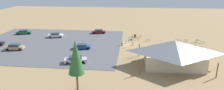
{
  "coord_description": "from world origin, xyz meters",
  "views": [
    {
      "loc": [
        -0.95,
        52.17,
        16.66
      ],
      "look_at": [
        4.1,
        4.69,
        1.2
      ],
      "focal_mm": 31.74,
      "sensor_mm": 36.0,
      "label": 1
    }
  ],
  "objects_px": {
    "bike_pavilion": "(174,52)",
    "bicycle_purple_by_bin": "(178,41)",
    "bicycle_blue_front_row": "(133,44)",
    "car_white_near_entry": "(55,35)",
    "bicycle_teal_yard_front": "(134,36)",
    "car_blue_inner_stall": "(82,46)",
    "bicycle_green_trailside": "(131,39)",
    "visitor_at_bikes": "(167,45)",
    "visitor_by_pavilion": "(122,42)",
    "car_green_aisle_side": "(24,32)",
    "bicycle_black_edge_north": "(186,41)",
    "bicycle_orange_yard_center": "(127,42)",
    "lot_sign": "(131,42)",
    "bicycle_silver_lone_east": "(148,40)",
    "bicycle_green_near_porch": "(201,42)",
    "bicycle_black_yard_left": "(197,41)",
    "bicycle_white_edge_south": "(194,44)",
    "bicycle_yellow_mid_cluster": "(136,39)",
    "car_silver_back_corner": "(76,59)",
    "pine_midwest": "(76,57)",
    "car_maroon_end_stall": "(99,31)",
    "trash_bin": "(135,36)",
    "car_tan_mid_lot": "(15,47)",
    "bicycle_red_back_row": "(140,37)"
  },
  "relations": [
    {
      "from": "bicycle_blue_front_row",
      "to": "car_green_aisle_side",
      "type": "distance_m",
      "value": 36.64
    },
    {
      "from": "bicycle_green_near_porch",
      "to": "bicycle_orange_yard_center",
      "type": "bearing_deg",
      "value": 4.49
    },
    {
      "from": "car_green_aisle_side",
      "to": "car_maroon_end_stall",
      "type": "bearing_deg",
      "value": -171.81
    },
    {
      "from": "car_silver_back_corner",
      "to": "visitor_at_bikes",
      "type": "bearing_deg",
      "value": -150.18
    },
    {
      "from": "bicycle_green_near_porch",
      "to": "bicycle_teal_yard_front",
      "type": "bearing_deg",
      "value": -15.82
    },
    {
      "from": "bicycle_blue_front_row",
      "to": "car_tan_mid_lot",
      "type": "bearing_deg",
      "value": 13.57
    },
    {
      "from": "bicycle_green_trailside",
      "to": "bicycle_green_near_porch",
      "type": "relative_size",
      "value": 0.94
    },
    {
      "from": "pine_midwest",
      "to": "bicycle_orange_yard_center",
      "type": "distance_m",
      "value": 27.52
    },
    {
      "from": "bicycle_red_back_row",
      "to": "car_maroon_end_stall",
      "type": "distance_m",
      "value": 14.06
    },
    {
      "from": "visitor_at_bikes",
      "to": "bicycle_silver_lone_east",
      "type": "bearing_deg",
      "value": -49.82
    },
    {
      "from": "bicycle_black_edge_north",
      "to": "bicycle_orange_yard_center",
      "type": "bearing_deg",
      "value": 9.46
    },
    {
      "from": "bicycle_silver_lone_east",
      "to": "bicycle_black_edge_north",
      "type": "height_order",
      "value": "bicycle_black_edge_north"
    },
    {
      "from": "bicycle_green_trailside",
      "to": "visitor_at_bikes",
      "type": "relative_size",
      "value": 0.88
    },
    {
      "from": "trash_bin",
      "to": "car_silver_back_corner",
      "type": "relative_size",
      "value": 0.18
    },
    {
      "from": "pine_midwest",
      "to": "bicycle_silver_lone_east",
      "type": "xyz_separation_m",
      "value": [
        -12.88,
        -28.24,
        -5.19
      ]
    },
    {
      "from": "bike_pavilion",
      "to": "bicycle_purple_by_bin",
      "type": "bearing_deg",
      "value": -105.16
    },
    {
      "from": "bike_pavilion",
      "to": "pine_midwest",
      "type": "distance_m",
      "value": 20.52
    },
    {
      "from": "bicycle_teal_yard_front",
      "to": "bicycle_white_edge_south",
      "type": "distance_m",
      "value": 17.81
    },
    {
      "from": "bicycle_blue_front_row",
      "to": "car_white_near_entry",
      "type": "bearing_deg",
      "value": -12.38
    },
    {
      "from": "bicycle_purple_by_bin",
      "to": "car_maroon_end_stall",
      "type": "xyz_separation_m",
      "value": [
        24.41,
        -7.2,
        0.31
      ]
    },
    {
      "from": "bicycle_blue_front_row",
      "to": "visitor_at_bikes",
      "type": "xyz_separation_m",
      "value": [
        -8.82,
        1.62,
        0.55
      ]
    },
    {
      "from": "bicycle_green_trailside",
      "to": "bicycle_teal_yard_front",
      "type": "height_order",
      "value": "bicycle_green_trailside"
    },
    {
      "from": "bicycle_yellow_mid_cluster",
      "to": "car_silver_back_corner",
      "type": "xyz_separation_m",
      "value": [
        13.05,
        18.23,
        0.37
      ]
    },
    {
      "from": "bicycle_silver_lone_east",
      "to": "pine_midwest",
      "type": "bearing_deg",
      "value": 65.47
    },
    {
      "from": "visitor_by_pavilion",
      "to": "bicycle_orange_yard_center",
      "type": "bearing_deg",
      "value": -120.37
    },
    {
      "from": "bicycle_white_edge_south",
      "to": "bicycle_black_edge_north",
      "type": "height_order",
      "value": "bicycle_white_edge_south"
    },
    {
      "from": "bicycle_silver_lone_east",
      "to": "bicycle_yellow_mid_cluster",
      "type": "relative_size",
      "value": 0.85
    },
    {
      "from": "trash_bin",
      "to": "bicycle_green_near_porch",
      "type": "distance_m",
      "value": 18.92
    },
    {
      "from": "bicycle_black_yard_left",
      "to": "bicycle_white_edge_south",
      "type": "relative_size",
      "value": 0.72
    },
    {
      "from": "bicycle_silver_lone_east",
      "to": "bicycle_black_edge_north",
      "type": "distance_m",
      "value": 10.87
    },
    {
      "from": "bicycle_blue_front_row",
      "to": "car_blue_inner_stall",
      "type": "relative_size",
      "value": 0.37
    },
    {
      "from": "lot_sign",
      "to": "bicycle_black_yard_left",
      "type": "relative_size",
      "value": 1.73
    },
    {
      "from": "visitor_by_pavilion",
      "to": "car_green_aisle_side",
      "type": "bearing_deg",
      "value": -14.83
    },
    {
      "from": "bicycle_teal_yard_front",
      "to": "bicycle_green_near_porch",
      "type": "relative_size",
      "value": 0.94
    },
    {
      "from": "car_maroon_end_stall",
      "to": "visitor_by_pavilion",
      "type": "bearing_deg",
      "value": 124.95
    },
    {
      "from": "trash_bin",
      "to": "car_blue_inner_stall",
      "type": "distance_m",
      "value": 18.63
    },
    {
      "from": "bicycle_purple_by_bin",
      "to": "car_silver_back_corner",
      "type": "height_order",
      "value": "car_silver_back_corner"
    },
    {
      "from": "bicycle_purple_by_bin",
      "to": "car_white_near_entry",
      "type": "height_order",
      "value": "car_white_near_entry"
    },
    {
      "from": "bicycle_green_trailside",
      "to": "bicycle_silver_lone_east",
      "type": "xyz_separation_m",
      "value": [
        -4.91,
        1.11,
        -0.01
      ]
    },
    {
      "from": "car_white_near_entry",
      "to": "car_blue_inner_stall",
      "type": "distance_m",
      "value": 14.69
    },
    {
      "from": "car_tan_mid_lot",
      "to": "car_white_near_entry",
      "type": "height_order",
      "value": "car_tan_mid_lot"
    },
    {
      "from": "visitor_by_pavilion",
      "to": "bike_pavilion",
      "type": "bearing_deg",
      "value": 132.18
    },
    {
      "from": "pine_midwest",
      "to": "car_white_near_entry",
      "type": "distance_m",
      "value": 33.64
    },
    {
      "from": "bicycle_yellow_mid_cluster",
      "to": "car_white_near_entry",
      "type": "distance_m",
      "value": 24.86
    },
    {
      "from": "bicycle_teal_yard_front",
      "to": "car_blue_inner_stall",
      "type": "distance_m",
      "value": 18.7
    },
    {
      "from": "visitor_by_pavilion",
      "to": "bicycle_blue_front_row",
      "type": "bearing_deg",
      "value": -167.15
    },
    {
      "from": "bicycle_green_trailside",
      "to": "visitor_at_bikes",
      "type": "bearing_deg",
      "value": 145.32
    },
    {
      "from": "lot_sign",
      "to": "bicycle_green_near_porch",
      "type": "relative_size",
      "value": 1.32
    },
    {
      "from": "lot_sign",
      "to": "bicycle_blue_front_row",
      "type": "distance_m",
      "value": 1.88
    },
    {
      "from": "lot_sign",
      "to": "car_tan_mid_lot",
      "type": "height_order",
      "value": "lot_sign"
    }
  ]
}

